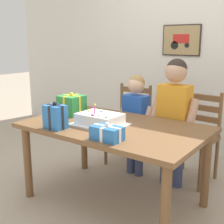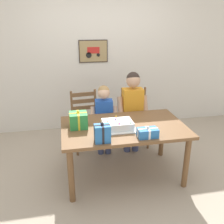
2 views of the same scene
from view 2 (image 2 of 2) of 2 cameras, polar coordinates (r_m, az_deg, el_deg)
The scene contains 11 objects.
ground_plane at distance 3.51m, azimuth 2.48°, elevation -13.94°, with size 20.00×20.00×0.00m, color tan.
back_wall at distance 4.64m, azimuth -2.41°, elevation 12.13°, with size 6.40×0.11×2.60m.
dining_table at distance 3.19m, azimuth 2.66°, elevation -4.57°, with size 1.55×0.95×0.72m.
birthday_cake at distance 3.05m, azimuth 1.27°, elevation -3.02°, with size 0.44×0.34×0.19m.
gift_box_red_large at distance 2.73m, azimuth -2.21°, elevation -4.87°, with size 0.18×0.13×0.23m.
gift_box_beside_cake at distance 2.88m, azimuth 8.09°, elevation -4.69°, with size 0.23×0.15×0.14m.
gift_box_corner_small at distance 3.11m, azimuth -7.65°, elevation -1.85°, with size 0.22×0.22×0.22m.
chair_left at distance 3.99m, azimuth -5.96°, elevation -1.88°, with size 0.46×0.46×0.92m.
chair_right at distance 4.13m, azimuth 5.12°, elevation -1.05°, with size 0.46×0.46×0.92m.
child_older at distance 3.75m, azimuth 4.68°, elevation 1.59°, with size 0.46×0.26×1.27m.
child_younger at distance 3.70m, azimuth -1.84°, elevation -0.43°, with size 0.41×0.24×1.09m.
Camera 2 is at (-0.71, -2.80, 2.00)m, focal length 40.25 mm.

